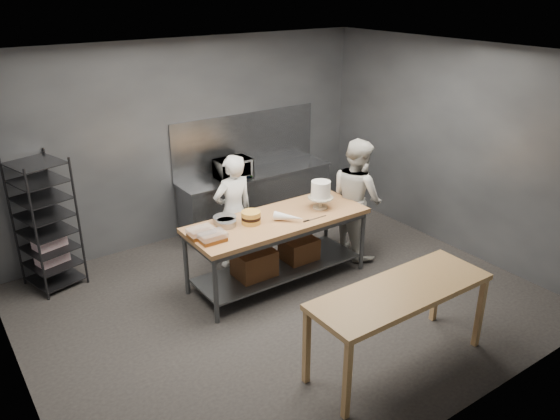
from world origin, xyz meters
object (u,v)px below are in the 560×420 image
speed_rack (46,225)px  chef_right (357,198)px  work_table (276,243)px  frosted_cake_stand (321,191)px  microwave (233,168)px  chef_behind (233,212)px  layer_cake (251,217)px  near_counter (401,296)px

speed_rack → chef_right: size_ratio=1.01×
work_table → frosted_cake_stand: frosted_cake_stand is taller
microwave → chef_behind: bearing=-120.5°
speed_rack → microwave: (2.81, 0.08, 0.19)m
speed_rack → layer_cake: 2.63m
near_counter → layer_cake: 2.21m
work_table → chef_right: (1.43, 0.05, 0.29)m
work_table → near_counter: bearing=-88.0°
chef_behind → chef_right: 1.78m
chef_behind → frosted_cake_stand: chef_behind is taller
work_table → microwave: microwave is taller
work_table → chef_right: size_ratio=1.39×
work_table → speed_rack: bearing=146.3°
microwave → speed_rack: bearing=-178.4°
microwave → layer_cake: (-0.71, -1.66, -0.05)m
work_table → chef_right: 1.46m
chef_behind → microwave: bearing=-121.4°
near_counter → frosted_cake_stand: size_ratio=5.32×
frosted_cake_stand → layer_cake: 1.04m
work_table → speed_rack: size_ratio=1.37×
speed_rack → layer_cake: (2.10, -1.58, 0.14)m
work_table → chef_behind: 0.80m
speed_rack → microwave: size_ratio=3.23×
speed_rack → frosted_cake_stand: 3.56m
chef_behind → speed_rack: bearing=-23.0°
speed_rack → frosted_cake_stand: bearing=-28.2°
chef_right → microwave: chef_right is taller
near_counter → chef_behind: chef_behind is taller
chef_behind → layer_cake: 0.71m
microwave → layer_cake: size_ratio=2.23×
chef_behind → frosted_cake_stand: 1.24m
work_table → near_counter: (0.08, -2.10, 0.24)m
chef_right → microwave: bearing=40.0°
frosted_cake_stand → work_table: bearing=176.0°
chef_behind → microwave: size_ratio=2.99×
layer_cake → speed_rack: bearing=143.1°
work_table → speed_rack: 2.95m
near_counter → layer_cake: size_ratio=8.23×
speed_rack → frosted_cake_stand: speed_rack is taller
microwave → work_table: bearing=-102.0°
speed_rack → layer_cake: size_ratio=7.20×
microwave → layer_cake: microwave is taller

